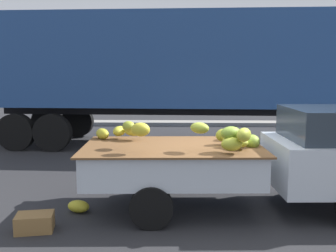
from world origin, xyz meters
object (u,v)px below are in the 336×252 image
object	(u,v)px
semi_trailer	(177,63)
produce_crate	(35,223)
pickup_truck	(296,157)
fallen_banana_bunch_near_tailgate	(79,206)

from	to	relation	value
semi_trailer	produce_crate	xyz separation A→B (m)	(-2.04, -6.55, -2.41)
pickup_truck	produce_crate	size ratio (longest dim) A/B	10.02
semi_trailer	fallen_banana_bunch_near_tailgate	size ratio (longest dim) A/B	31.66
fallen_banana_bunch_near_tailgate	semi_trailer	bearing A→B (deg)	74.54
fallen_banana_bunch_near_tailgate	produce_crate	distance (m)	0.87
pickup_truck	fallen_banana_bunch_near_tailgate	xyz separation A→B (m)	(-3.58, -0.26, -0.79)
pickup_truck	fallen_banana_bunch_near_tailgate	world-z (taller)	pickup_truck
semi_trailer	produce_crate	size ratio (longest dim) A/B	23.25
fallen_banana_bunch_near_tailgate	produce_crate	world-z (taller)	produce_crate
produce_crate	semi_trailer	bearing A→B (deg)	72.68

